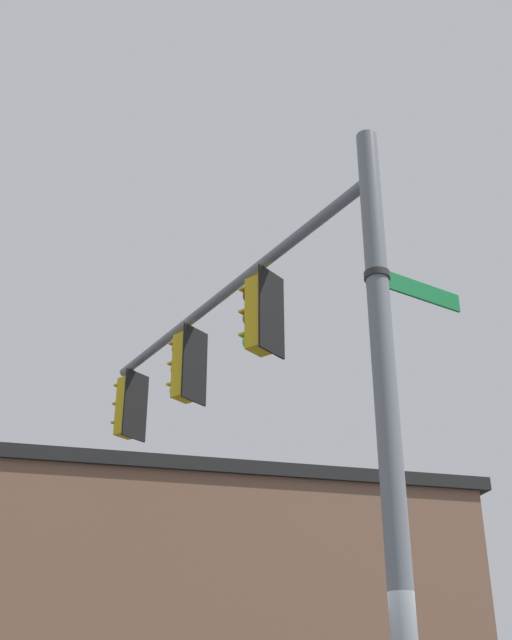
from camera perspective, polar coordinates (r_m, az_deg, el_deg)
The scene contains 8 objects.
signal_pole at distance 8.30m, azimuth 9.38°, elevation -8.75°, with size 0.25×0.25×7.78m, color slate.
mast_arm at distance 12.19m, azimuth -2.56°, elevation 1.60°, with size 0.15×0.15×7.00m, color slate.
traffic_light_nearest_pole at distance 10.97m, azimuth 0.30°, elevation 0.36°, with size 0.54×0.49×1.31m.
traffic_light_mid_inner at distance 12.66m, azimuth -4.98°, elevation -3.30°, with size 0.54×0.49×1.31m.
traffic_light_mid_outer at distance 14.47m, azimuth -8.99°, elevation -6.06°, with size 0.54×0.49×1.31m.
street_name_sign at distance 9.29m, azimuth 10.24°, elevation 2.46°, with size 1.33×0.58×0.22m.
storefront_building at distance 19.75m, azimuth -5.08°, elevation -20.92°, with size 13.84×12.58×6.45m.
tree_by_storefront at distance 18.58m, azimuth -8.49°, elevation -14.61°, with size 2.92×2.92×6.62m.
Camera 1 is at (-6.99, -3.75, 1.45)m, focal length 45.53 mm.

